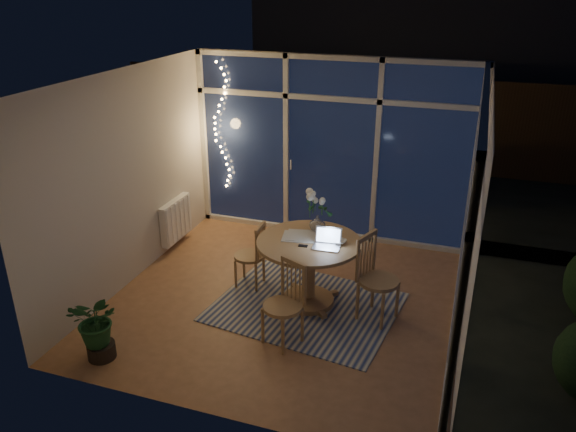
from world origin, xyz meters
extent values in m
plane|color=#91603F|center=(0.00, 0.00, 0.00)|extent=(4.00, 4.00, 0.00)
plane|color=white|center=(0.00, 0.00, 2.60)|extent=(4.00, 4.00, 0.00)
cube|color=beige|center=(0.00, 2.00, 1.30)|extent=(4.00, 0.04, 2.60)
cube|color=beige|center=(0.00, -2.00, 1.30)|extent=(4.00, 0.04, 2.60)
cube|color=beige|center=(-2.00, 0.00, 1.30)|extent=(0.04, 4.00, 2.60)
cube|color=beige|center=(2.00, 0.00, 1.30)|extent=(0.04, 4.00, 2.60)
cube|color=silver|center=(0.00, 1.96, 1.30)|extent=(4.00, 0.10, 2.60)
cube|color=silver|center=(1.96, 0.00, 1.30)|extent=(0.10, 4.00, 2.60)
cube|color=white|center=(-1.94, 0.90, 0.40)|extent=(0.10, 0.70, 0.58)
cube|color=black|center=(0.50, 5.00, -0.06)|extent=(12.00, 6.00, 0.10)
cube|color=#3D2816|center=(0.00, 5.50, 0.90)|extent=(11.00, 0.08, 1.80)
cube|color=#2E3037|center=(0.30, 8.50, 2.20)|extent=(7.00, 3.00, 2.20)
sphere|color=black|center=(-0.80, 3.40, 0.45)|extent=(0.90, 0.90, 0.90)
cube|color=beige|center=(0.27, -0.07, 0.01)|extent=(2.22, 1.87, 0.01)
cylinder|color=#AA834C|center=(0.27, 0.03, 0.40)|extent=(1.33, 1.33, 0.81)
cube|color=#AA834C|center=(-0.54, 0.20, 0.42)|extent=(0.40, 0.40, 0.85)
cube|color=#AA834C|center=(1.09, -0.04, 0.51)|extent=(0.61, 0.61, 1.01)
cube|color=#AA834C|center=(0.24, -0.80, 0.46)|extent=(0.57, 0.57, 0.92)
imported|color=white|center=(0.28, 0.33, 0.91)|extent=(0.23, 0.23, 0.21)
imported|color=white|center=(0.60, 0.08, 0.83)|extent=(0.17, 0.17, 0.04)
cube|color=beige|center=(0.17, 0.11, 0.82)|extent=(0.42, 0.33, 0.01)
cube|color=black|center=(0.24, -0.12, 0.81)|extent=(0.11, 0.06, 0.01)
imported|color=#194823|center=(-1.41, -1.62, 0.38)|extent=(0.56, 0.49, 0.76)
camera|label=1|loc=(1.87, -5.43, 3.56)|focal=35.00mm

